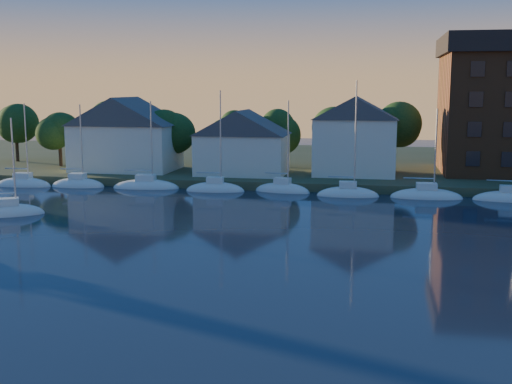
% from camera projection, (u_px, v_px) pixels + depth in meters
% --- Properties ---
extents(shoreline_land, '(160.00, 50.00, 2.00)m').
position_uv_depth(shoreline_land, '(305.00, 166.00, 98.26)').
color(shoreline_land, '#374227').
rests_on(shoreline_land, ground).
extents(wooden_dock, '(120.00, 3.00, 1.00)m').
position_uv_depth(wooden_dock, '(283.00, 189.00, 75.95)').
color(wooden_dock, brown).
rests_on(wooden_dock, ground).
extents(clubhouse_west, '(13.65, 9.45, 9.64)m').
position_uv_depth(clubhouse_west, '(126.00, 133.00, 84.88)').
color(clubhouse_west, white).
rests_on(clubhouse_west, shoreline_land).
extents(clubhouse_centre, '(11.55, 8.40, 8.08)m').
position_uv_depth(clubhouse_centre, '(243.00, 141.00, 81.09)').
color(clubhouse_centre, white).
rests_on(clubhouse_centre, shoreline_land).
extents(clubhouse_east, '(10.50, 8.40, 9.80)m').
position_uv_depth(clubhouse_east, '(355.00, 135.00, 80.30)').
color(clubhouse_east, white).
rests_on(clubhouse_east, shoreline_land).
extents(tree_line, '(93.40, 5.40, 8.90)m').
position_uv_depth(tree_line, '(311.00, 123.00, 85.10)').
color(tree_line, '#3C291B').
rests_on(tree_line, shoreline_land).
extents(moored_fleet, '(71.50, 2.40, 12.05)m').
position_uv_depth(moored_fleet, '(212.00, 190.00, 74.50)').
color(moored_fleet, silver).
rests_on(moored_fleet, ground).
extents(drifting_sailboat_left, '(6.45, 5.19, 10.20)m').
position_uv_depth(drifting_sailboat_left, '(10.00, 215.00, 60.02)').
color(drifting_sailboat_left, silver).
rests_on(drifting_sailboat_left, ground).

